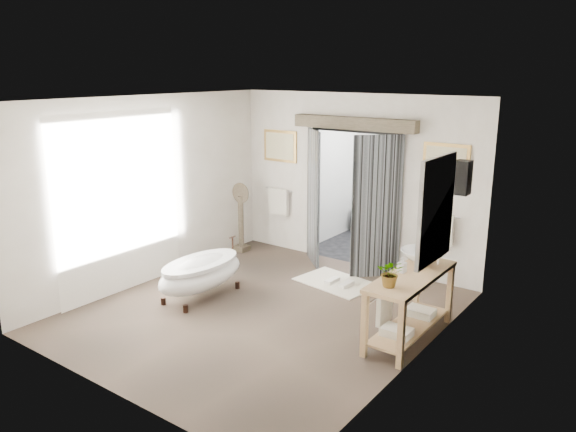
# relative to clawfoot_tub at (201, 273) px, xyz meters

# --- Properties ---
(ground_plane) EXTENTS (5.00, 5.00, 0.00)m
(ground_plane) POSITION_rel_clawfoot_tub_xyz_m (1.07, 0.11, -0.37)
(ground_plane) COLOR brown
(room_shell) EXTENTS (4.52, 5.02, 2.91)m
(room_shell) POSITION_rel_clawfoot_tub_xyz_m (1.03, -0.00, 1.49)
(room_shell) COLOR silver
(room_shell) RESTS_ON ground_plane
(shower_room) EXTENTS (2.22, 2.01, 2.51)m
(shower_room) POSITION_rel_clawfoot_tub_xyz_m (1.07, 4.10, 0.54)
(shower_room) COLOR black
(shower_room) RESTS_ON ground_plane
(back_wall_dressing) EXTENTS (3.82, 0.69, 2.52)m
(back_wall_dressing) POSITION_rel_clawfoot_tub_xyz_m (1.07, 2.43, 1.20)
(back_wall_dressing) COLOR black
(back_wall_dressing) RESTS_ON ground_plane
(clawfoot_tub) EXTENTS (0.69, 1.54, 0.75)m
(clawfoot_tub) POSITION_rel_clawfoot_tub_xyz_m (0.00, 0.00, 0.00)
(clawfoot_tub) COLOR black
(clawfoot_tub) RESTS_ON ground_plane
(vanity) EXTENTS (0.57, 1.60, 0.85)m
(vanity) POSITION_rel_clawfoot_tub_xyz_m (3.02, 0.56, 0.14)
(vanity) COLOR tan
(vanity) RESTS_ON ground_plane
(pedestal_mirror) EXTENTS (0.38, 0.24, 1.28)m
(pedestal_mirror) POSITION_rel_clawfoot_tub_xyz_m (-0.95, 2.00, 0.18)
(pedestal_mirror) COLOR brown
(pedestal_mirror) RESTS_ON ground_plane
(rug) EXTENTS (1.31, 0.98, 0.01)m
(rug) POSITION_rel_clawfoot_tub_xyz_m (1.33, 1.65, -0.36)
(rug) COLOR beige
(rug) RESTS_ON ground_plane
(slippers) EXTENTS (0.39, 0.29, 0.05)m
(slippers) POSITION_rel_clawfoot_tub_xyz_m (1.42, 1.59, -0.33)
(slippers) COLOR silver
(slippers) RESTS_ON rug
(basin) EXTENTS (0.63, 0.63, 0.19)m
(basin) POSITION_rel_clawfoot_tub_xyz_m (2.99, 0.99, 0.58)
(basin) COLOR white
(basin) RESTS_ON vanity
(plant) EXTENTS (0.38, 0.35, 0.33)m
(plant) POSITION_rel_clawfoot_tub_xyz_m (3.01, 0.06, 0.65)
(plant) COLOR gray
(plant) RESTS_ON vanity
(soap_bottle_a) EXTENTS (0.10, 0.10, 0.19)m
(soap_bottle_a) POSITION_rel_clawfoot_tub_xyz_m (2.91, 0.56, 0.58)
(soap_bottle_a) COLOR gray
(soap_bottle_a) RESTS_ON vanity
(soap_bottle_b) EXTENTS (0.14, 0.14, 0.17)m
(soap_bottle_b) POSITION_rel_clawfoot_tub_xyz_m (2.97, 1.18, 0.57)
(soap_bottle_b) COLOR gray
(soap_bottle_b) RESTS_ON vanity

